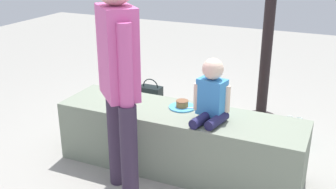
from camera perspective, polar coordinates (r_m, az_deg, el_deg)
ground_plane at (r=3.49m, az=1.50°, el=-10.29°), size 12.00×12.00×0.00m
concrete_ledge at (r=3.36m, az=1.55°, el=-6.52°), size 2.02×0.54×0.52m
child_seated at (r=3.05m, az=6.20°, el=0.11°), size 0.28×0.34×0.48m
adult_standing at (r=2.73m, az=-7.02°, el=3.82°), size 0.39×0.39×1.68m
cake_plate at (r=3.32m, az=2.02°, el=-1.55°), size 0.22×0.22×0.07m
gift_bag at (r=3.99m, az=17.30°, el=-5.04°), size 0.20×0.11×0.28m
railing_post at (r=4.27m, az=13.46°, el=2.66°), size 0.36×0.36×1.31m
water_bottle_near_gift at (r=4.09m, az=11.91°, el=-4.15°), size 0.06×0.06×0.23m
cake_box_white at (r=4.22m, az=1.26°, el=-3.44°), size 0.36×0.36×0.13m
handbag_black_leather at (r=4.77m, az=-2.47°, el=0.04°), size 0.27×0.15×0.30m
handbag_brown_canvas at (r=3.85m, az=9.37°, el=-5.21°), size 0.28×0.11×0.34m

